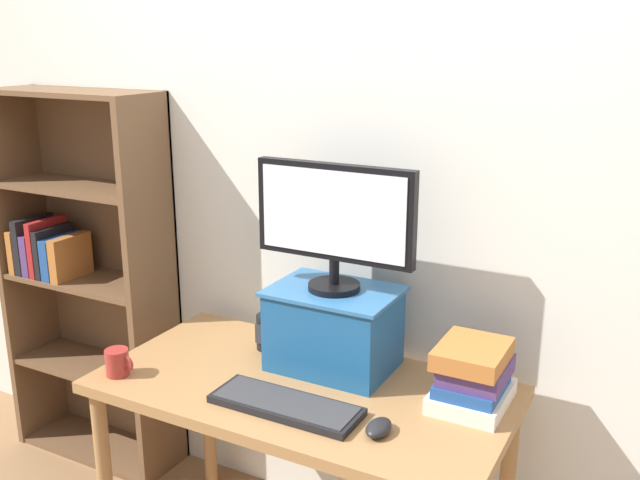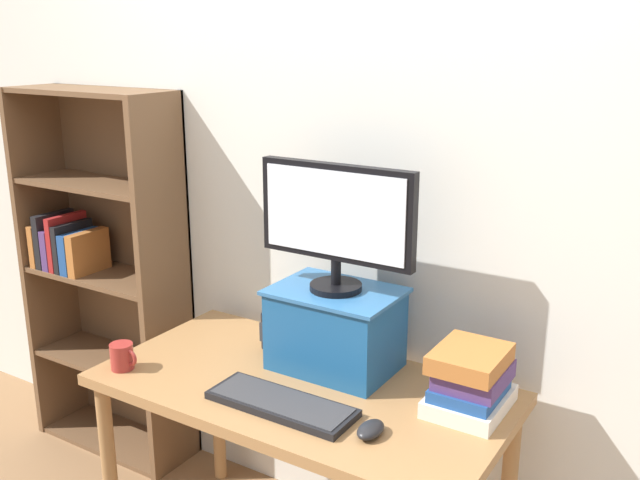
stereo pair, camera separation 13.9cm
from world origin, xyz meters
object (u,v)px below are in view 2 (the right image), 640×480
Objects in this scene: keyboard at (281,404)px; desk at (302,407)px; book_stack at (471,381)px; bookshelf_unit at (104,270)px; computer_monitor at (336,219)px; coffee_mug at (122,356)px; computer_mouse at (371,430)px; riser_box at (336,327)px; desk_speaker at (273,330)px.

desk is at bearing 101.83° from keyboard.
bookshelf_unit is at bearing 175.17° from book_stack.
computer_monitor is 5.12× the size of coffee_mug.
book_stack reaches higher than computer_mouse.
keyboard is 0.55m from book_stack.
keyboard is 4.32× the size of computer_mouse.
computer_monitor reaches higher than riser_box.
coffee_mug is at bearing -128.50° from desk_speaker.
coffee_mug reaches higher than computer_mouse.
book_stack is at bearing 18.38° from coffee_mug.
computer_mouse is (0.29, 0.00, 0.01)m from keyboard.
book_stack is at bearing 14.20° from desk.
bookshelf_unit is 2.93× the size of computer_monitor.
computer_monitor is at bearing 134.03° from computer_mouse.
riser_box is at bearing -5.23° from bookshelf_unit.
computer_monitor reaches higher than keyboard.
bookshelf_unit is 0.95m from desk_speaker.
book_stack is 2.11× the size of desk_speaker.
computer_monitor is at bearing -90.00° from riser_box.
riser_box is 0.90× the size of keyboard.
computer_monitor is 2.03× the size of book_stack.
bookshelf_unit is 1.56m from computer_mouse.
computer_monitor is 4.30× the size of desk_speaker.
desk_speaker is (-0.26, 0.02, -0.44)m from computer_monitor.
computer_monitor is 0.64m from computer_mouse.
computer_monitor is (-0.00, -0.00, 0.36)m from riser_box.
computer_mouse is 0.40× the size of book_stack.
computer_mouse is (0.32, -0.15, 0.10)m from desk.
bookshelf_unit is 3.46× the size of keyboard.
computer_mouse is (0.29, -0.31, -0.48)m from computer_monitor.
desk is 2.42× the size of computer_monitor.
book_stack is (0.47, 0.28, 0.08)m from keyboard.
desk is 12.40× the size of coffee_mug.
riser_box is 1.55× the size of book_stack.
keyboard is at bearing -78.17° from desk.
coffee_mug is at bearing -37.78° from bookshelf_unit.
bookshelf_unit is 14.93× the size of computer_mouse.
desk is 4.93× the size of book_stack.
bookshelf_unit is (-1.18, 0.27, 0.17)m from desk.
desk is at bearing -36.78° from desk_speaker.
desk is 0.18m from keyboard.
computer_mouse is 0.88m from coffee_mug.
desk is at bearing 22.03° from coffee_mug.
computer_mouse is 0.65m from desk_speaker.
computer_monitor reaches higher than book_stack.
coffee_mug is (-0.58, -0.38, -0.46)m from computer_monitor.
computer_mouse is (0.29, -0.31, -0.12)m from riser_box.
riser_box is 0.27m from desk_speaker.
desk is 0.60m from computer_monitor.
riser_box is 0.76× the size of computer_monitor.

